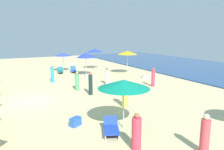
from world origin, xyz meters
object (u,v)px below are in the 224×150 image
beachgoer_0 (91,84)px  beachgoer_7 (107,77)px  cooler_box_1 (145,76)px  lounge_chair_3_0 (111,128)px  beachgoer_4 (136,133)px  umbrella_5 (128,53)px  beachgoer_6 (125,95)px  umbrella_1 (63,54)px  lounge_chair_1_1 (60,71)px  beachgoer_1 (153,78)px  beachgoer_3 (77,82)px  umbrella_0 (95,50)px  cooler_box_0 (75,122)px  umbrella_2 (86,55)px  umbrella_3 (124,84)px  beachgoer_2 (205,135)px  lounge_chair_1_0 (73,70)px  beachgoer_5 (52,74)px

beachgoer_0 → beachgoer_7: 3.56m
beachgoer_7 → cooler_box_1: size_ratio=3.20×
lounge_chair_3_0 → beachgoer_7: beachgoer_7 is taller
beachgoer_0 → beachgoer_4: bearing=-11.4°
umbrella_5 → beachgoer_6: umbrella_5 is taller
umbrella_1 → lounge_chair_3_0: size_ratio=1.59×
lounge_chair_1_1 → beachgoer_1: 11.61m
beachgoer_0 → beachgoer_7: bearing=131.3°
lounge_chair_1_1 → beachgoer_3: beachgoer_3 is taller
umbrella_0 → umbrella_5: umbrella_0 is taller
beachgoer_7 → cooler_box_0: 9.03m
lounge_chair_1_1 → umbrella_2: size_ratio=0.56×
beachgoer_6 → umbrella_1: bearing=170.7°
umbrella_5 → beachgoer_4: (13.97, -8.23, -1.77)m
umbrella_3 → cooler_box_0: bearing=-122.8°
beachgoer_0 → beachgoer_1: bearing=87.1°
beachgoer_7 → cooler_box_1: (-0.60, 4.62, -0.50)m
umbrella_1 → umbrella_5: bearing=50.5°
beachgoer_4 → beachgoer_7: (-10.45, 3.91, 0.03)m
umbrella_2 → beachgoer_2: size_ratio=1.65×
beachgoer_3 → beachgoer_6: size_ratio=0.92×
umbrella_3 → beachgoer_1: size_ratio=1.49×
beachgoer_4 → umbrella_3: bearing=-3.6°
lounge_chair_1_1 → beachgoer_7: bearing=-62.4°
umbrella_1 → cooler_box_1: bearing=38.8°
lounge_chair_1_0 → lounge_chair_3_0: bearing=-87.5°
umbrella_1 → beachgoer_6: (14.49, 0.03, -1.35)m
lounge_chair_1_1 → beachgoer_7: (7.64, 2.37, 0.46)m
beachgoer_0 → beachgoer_3: size_ratio=1.11×
umbrella_0 → lounge_chair_3_0: umbrella_0 is taller
umbrella_0 → lounge_chair_1_0: (0.85, -3.21, -2.22)m
umbrella_1 → cooler_box_0: umbrella_1 is taller
lounge_chair_1_0 → lounge_chair_3_0: lounge_chair_1_0 is taller
umbrella_2 → umbrella_5: size_ratio=0.97×
lounge_chair_3_0 → beachgoer_6: (-2.85, 2.47, 0.50)m
beachgoer_0 → cooler_box_1: size_ratio=3.58×
umbrella_0 → cooler_box_0: (15.64, -7.74, -2.25)m
lounge_chair_1_0 → beachgoer_6: beachgoer_6 is taller
umbrella_3 → beachgoer_0: (-6.10, 0.77, -1.35)m
beachgoer_5 → beachgoer_0: bearing=-14.4°
beachgoer_1 → beachgoer_4: 10.65m
lounge_chair_1_1 → umbrella_0: bearing=19.1°
lounge_chair_1_1 → beachgoer_7: size_ratio=0.95×
lounge_chair_1_1 → lounge_chair_3_0: (16.47, -1.81, 0.01)m
umbrella_1 → beachgoer_7: bearing=11.5°
cooler_box_0 → umbrella_5: bearing=18.9°
umbrella_0 → cooler_box_1: 8.40m
beachgoer_7 → umbrella_1: bearing=-11.9°
lounge_chair_3_0 → cooler_box_0: 1.95m
umbrella_3 → beachgoer_1: 9.01m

